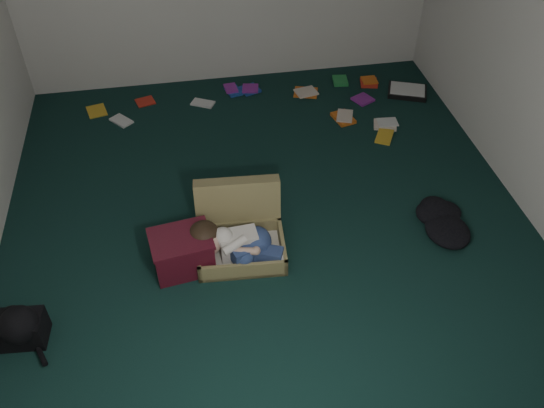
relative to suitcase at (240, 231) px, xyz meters
name	(u,v)px	position (x,y,z in m)	size (l,w,h in m)	color
floor	(269,225)	(0.24, 0.16, -0.14)	(4.50, 4.50, 0.00)	black
suitcase	(240,231)	(0.00, 0.00, 0.00)	(0.66, 0.65, 0.46)	olive
person	(235,243)	(-0.05, -0.15, 0.04)	(0.67, 0.36, 0.28)	silver
maroon_bin	(182,252)	(-0.42, -0.15, 0.01)	(0.46, 0.39, 0.29)	#460E1A
backpack	(21,328)	(-1.46, -0.59, -0.03)	(0.37, 0.30, 0.22)	black
clothing_pile	(449,219)	(1.59, -0.09, -0.06)	(0.48, 0.39, 0.15)	black
paper_tray	(407,91)	(1.94, 1.78, -0.11)	(0.45, 0.40, 0.05)	black
book_scatter	(272,103)	(0.56, 1.82, -0.13)	(2.97, 1.27, 0.02)	gold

